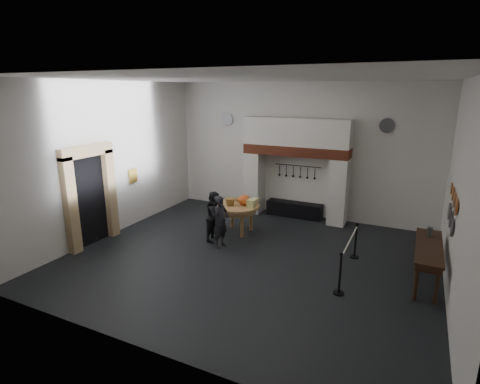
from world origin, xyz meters
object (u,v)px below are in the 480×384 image
at_px(work_table, 237,206).
at_px(barrier_post_far, 356,241).
at_px(visitor_far, 215,216).
at_px(barrier_post_near, 340,275).
at_px(visitor_near, 221,222).
at_px(side_table, 429,247).
at_px(iron_range, 294,209).

height_order(work_table, barrier_post_far, barrier_post_far).
height_order(visitor_far, barrier_post_near, visitor_far).
xyz_separation_m(visitor_near, barrier_post_far, (3.48, 0.90, -0.28)).
xyz_separation_m(work_table, visitor_near, (0.09, -1.20, -0.11)).
distance_m(side_table, barrier_post_far, 1.82).
bearing_deg(barrier_post_near, barrier_post_far, 90.00).
height_order(visitor_far, side_table, visitor_far).
height_order(iron_range, side_table, side_table).
distance_m(work_table, visitor_near, 1.21).
height_order(work_table, visitor_near, visitor_near).
relative_size(iron_range, visitor_far, 1.32).
distance_m(visitor_far, barrier_post_far, 3.92).
height_order(barrier_post_near, barrier_post_far, same).
height_order(iron_range, work_table, work_table).
height_order(side_table, barrier_post_far, same).
bearing_deg(visitor_near, work_table, 16.30).
relative_size(work_table, barrier_post_far, 1.53).
relative_size(visitor_near, visitor_far, 1.02).
bearing_deg(barrier_post_far, visitor_far, -172.70).
relative_size(side_table, barrier_post_near, 2.44).
xyz_separation_m(visitor_far, side_table, (5.54, -0.14, 0.15)).
bearing_deg(work_table, visitor_near, -85.62).
distance_m(visitor_far, barrier_post_near, 4.17).
height_order(work_table, side_table, side_table).
distance_m(barrier_post_near, barrier_post_far, 2.00).
relative_size(visitor_near, barrier_post_near, 1.63).
bearing_deg(side_table, visitor_near, -177.07).
height_order(iron_range, visitor_near, visitor_near).
relative_size(visitor_far, side_table, 0.66).
bearing_deg(visitor_near, barrier_post_far, -63.63).
relative_size(iron_range, work_table, 1.38).
height_order(iron_range, visitor_far, visitor_far).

